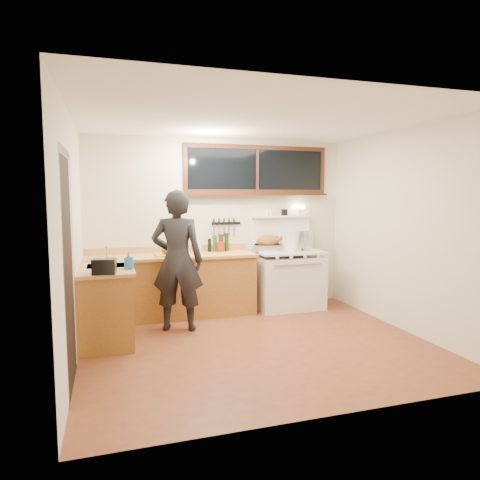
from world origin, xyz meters
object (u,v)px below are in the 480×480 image
object	(u,v)px
vintage_stove	(288,278)
cutting_board	(170,252)
man	(177,261)
roast_turkey	(268,244)

from	to	relation	value
vintage_stove	cutting_board	xyz separation A→B (m)	(-1.82, -0.01, 0.49)
vintage_stove	man	distance (m)	1.95
cutting_board	roast_turkey	size ratio (longest dim) A/B	0.85
roast_turkey	cutting_board	bearing A→B (deg)	-177.15
vintage_stove	roast_turkey	world-z (taller)	vintage_stove
vintage_stove	cutting_board	world-z (taller)	vintage_stove
vintage_stove	man	xyz separation A→B (m)	(-1.81, -0.59, 0.44)
man	roast_turkey	size ratio (longest dim) A/B	3.60
cutting_board	roast_turkey	bearing A→B (deg)	2.85
man	cutting_board	xyz separation A→B (m)	(-0.02, 0.58, 0.04)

